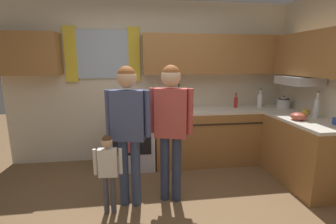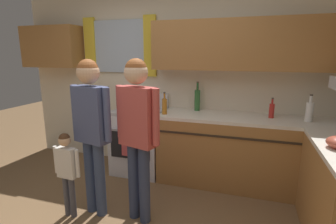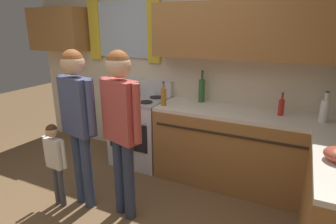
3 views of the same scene
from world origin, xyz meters
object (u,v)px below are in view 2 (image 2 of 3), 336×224
bottle_milk_white (309,111)px  bottle_oil_amber (165,106)px  adult_holding_child (91,120)px  small_child (67,165)px  bottle_sauce_red (272,110)px  adult_in_plaid (137,123)px  bottle_wine_green (197,100)px  stove_oven (140,139)px

bottle_milk_white → bottle_oil_amber: 1.69m
adult_holding_child → small_child: adult_holding_child is taller
bottle_milk_white → bottle_sauce_red: bottle_milk_white is taller
bottle_milk_white → adult_in_plaid: size_ratio=0.19×
bottle_wine_green → stove_oven: bearing=-166.2°
adult_holding_child → bottle_wine_green: bearing=58.1°
adult_in_plaid → bottle_milk_white: bearing=32.6°
bottle_oil_amber → adult_in_plaid: adult_in_plaid is taller
bottle_sauce_red → adult_in_plaid: 1.68m
bottle_wine_green → adult_in_plaid: 1.30m
bottle_wine_green → adult_in_plaid: size_ratio=0.24×
stove_oven → bottle_sauce_red: size_ratio=4.48×
stove_oven → bottle_oil_amber: size_ratio=3.85×
bottle_sauce_red → bottle_milk_white: bearing=-7.8°
small_child → adult_in_plaid: bearing=13.6°
adult_holding_child → small_child: (-0.22, -0.14, -0.45)m
bottle_milk_white → bottle_oil_amber: size_ratio=1.09×
stove_oven → bottle_sauce_red: bottle_sauce_red is taller
bottle_sauce_red → bottle_oil_amber: bearing=-170.9°
adult_in_plaid → small_child: size_ratio=1.80×
stove_oven → bottle_sauce_red: (1.72, 0.05, 0.53)m
bottle_milk_white → bottle_oil_amber: bearing=-174.8°
bottle_wine_green → bottle_sauce_red: bearing=-8.7°
adult_in_plaid → bottle_oil_amber: bearing=92.0°
bottle_wine_green → small_child: size_ratio=0.44×
stove_oven → bottle_wine_green: (0.78, 0.19, 0.58)m
bottle_wine_green → adult_holding_child: adult_holding_child is taller
bottle_milk_white → bottle_sauce_red: size_ratio=1.27×
bottle_oil_amber → adult_holding_child: adult_holding_child is taller
bottle_sauce_red → adult_holding_child: bearing=-146.6°
bottle_sauce_red → small_child: bearing=-146.8°
bottle_oil_amber → small_child: size_ratio=0.32×
bottle_oil_amber → stove_oven: bearing=159.6°
bottle_sauce_red → adult_in_plaid: (-1.26, -1.11, 0.03)m
stove_oven → bottle_sauce_red: 1.80m
bottle_wine_green → small_child: (-1.03, -1.43, -0.49)m
bottle_wine_green → small_child: bottle_wine_green is taller
stove_oven → bottle_wine_green: 0.99m
bottle_milk_white → bottle_oil_amber: (-1.69, -0.15, -0.01)m
bottle_wine_green → bottle_oil_amber: bearing=-135.2°
bottle_sauce_red → small_child: size_ratio=0.27×
bottle_sauce_red → small_child: (-1.97, -1.29, -0.43)m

